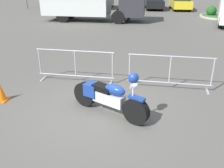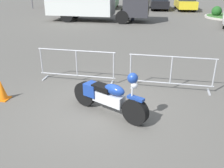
{
  "view_description": "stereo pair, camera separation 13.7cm",
  "coord_description": "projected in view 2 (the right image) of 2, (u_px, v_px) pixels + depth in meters",
  "views": [
    {
      "loc": [
        1.44,
        -5.53,
        3.24
      ],
      "look_at": [
        0.28,
        0.31,
        0.65
      ],
      "focal_mm": 40.0,
      "sensor_mm": 36.0,
      "label": 1
    },
    {
      "loc": [
        1.57,
        -5.5,
        3.24
      ],
      "look_at": [
        0.28,
        0.31,
        0.65
      ],
      "focal_mm": 40.0,
      "sensor_mm": 36.0,
      "label": 2
    }
  ],
  "objects": [
    {
      "name": "parked_car_black",
      "position": [
        159.0,
        2.0,
        26.08
      ],
      "size": [
        2.23,
        4.53,
        1.48
      ],
      "rotation": [
        0.0,
        0.0,
        1.68
      ],
      "color": "black",
      "rests_on": "ground"
    },
    {
      "name": "traffic_cone",
      "position": [
        2.0,
        90.0,
        7.01
      ],
      "size": [
        0.34,
        0.34,
        0.59
      ],
      "color": "orange",
      "rests_on": "ground"
    },
    {
      "name": "pedestrian",
      "position": [
        133.0,
        8.0,
        19.39
      ],
      "size": [
        0.39,
        0.39,
        1.69
      ],
      "rotation": [
        0.0,
        0.0,
        3.29
      ],
      "color": "#262838",
      "rests_on": "ground"
    },
    {
      "name": "parked_car_yellow",
      "position": [
        185.0,
        2.0,
        25.54
      ],
      "size": [
        2.23,
        4.52,
        1.48
      ],
      "rotation": [
        0.0,
        0.0,
        1.68
      ],
      "color": "yellow",
      "rests_on": "ground"
    },
    {
      "name": "motorcycle",
      "position": [
        108.0,
        96.0,
        6.2
      ],
      "size": [
        2.11,
        1.11,
        1.27
      ],
      "rotation": [
        0.0,
        0.0,
        -0.43
      ],
      "color": "black",
      "rests_on": "ground"
    },
    {
      "name": "parked_car_maroon",
      "position": [
        88.0,
        0.0,
        28.02
      ],
      "size": [
        2.21,
        4.49,
        1.47
      ],
      "rotation": [
        0.0,
        0.0,
        1.68
      ],
      "color": "maroon",
      "rests_on": "ground"
    },
    {
      "name": "parked_car_tan",
      "position": [
        134.0,
        1.0,
        26.95
      ],
      "size": [
        2.18,
        4.43,
        1.45
      ],
      "rotation": [
        0.0,
        0.0,
        1.68
      ],
      "color": "tan",
      "rests_on": "ground"
    },
    {
      "name": "parked_car_green",
      "position": [
        110.0,
        1.0,
        27.09
      ],
      "size": [
        2.09,
        4.25,
        1.39
      ],
      "rotation": [
        0.0,
        0.0,
        1.68
      ],
      "color": "#236B38",
      "rests_on": "ground"
    },
    {
      "name": "ground_plane",
      "position": [
        99.0,
        110.0,
        6.53
      ],
      "size": [
        120.0,
        120.0,
        0.0
      ],
      "primitive_type": "plane",
      "color": "#54514C"
    },
    {
      "name": "parked_car_red",
      "position": [
        65.0,
        0.0,
        28.38
      ],
      "size": [
        2.04,
        4.14,
        1.35
      ],
      "rotation": [
        0.0,
        0.0,
        1.68
      ],
      "color": "#B21E19",
      "rests_on": "ground"
    },
    {
      "name": "crowd_barrier_near",
      "position": [
        77.0,
        65.0,
        8.13
      ],
      "size": [
        2.57,
        0.48,
        1.07
      ],
      "rotation": [
        0.0,
        0.0,
        0.02
      ],
      "color": "#9EA0A5",
      "rests_on": "ground"
    },
    {
      "name": "crowd_barrier_far",
      "position": [
        171.0,
        72.0,
        7.53
      ],
      "size": [
        2.57,
        0.48,
        1.07
      ],
      "rotation": [
        0.0,
        0.0,
        0.02
      ],
      "color": "#9EA0A5",
      "rests_on": "ground"
    }
  ]
}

